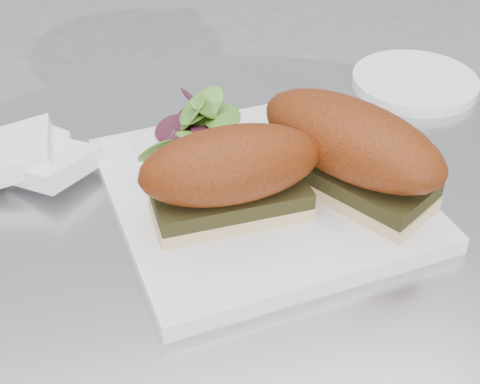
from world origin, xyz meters
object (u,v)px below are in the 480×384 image
(sandwich_left, at_px, (231,174))
(sandwich_right, at_px, (350,148))
(plate, at_px, (261,192))
(saucer, at_px, (415,82))

(sandwich_left, relative_size, sandwich_right, 0.80)
(plate, distance_m, saucer, 0.27)
(sandwich_right, distance_m, saucer, 0.24)
(sandwich_left, distance_m, saucer, 0.32)
(plate, bearing_deg, sandwich_left, -135.04)
(plate, xyz_separation_m, saucer, (0.22, 0.15, -0.00))
(plate, height_order, saucer, plate)
(plate, bearing_deg, saucer, 34.74)
(sandwich_right, bearing_deg, sandwich_left, -116.22)
(sandwich_right, relative_size, saucer, 1.34)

